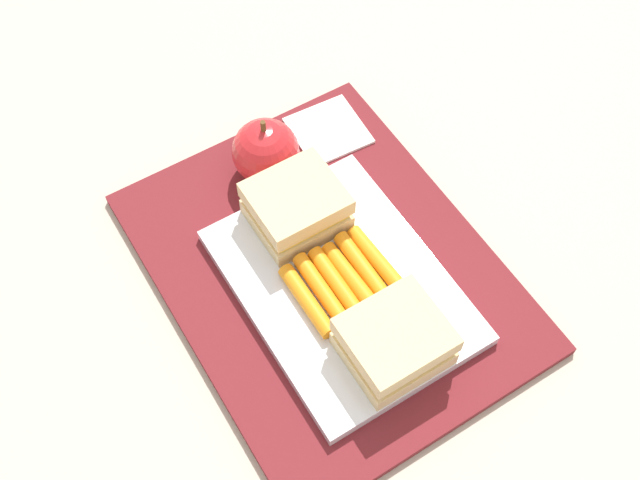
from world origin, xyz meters
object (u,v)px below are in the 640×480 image
object	(u,v)px
food_tray	(342,286)
sandwich_half_left	(395,341)
paper_napkin	(328,130)
carrot_sticks_bundle	(342,279)
apple	(266,152)
sandwich_half_right	(296,206)

from	to	relation	value
food_tray	sandwich_half_left	distance (m)	0.08
paper_napkin	sandwich_half_left	bearing A→B (deg)	160.19
carrot_sticks_bundle	apple	world-z (taller)	apple
sandwich_half_left	paper_napkin	bearing A→B (deg)	-19.81
carrot_sticks_bundle	apple	xyz separation A→B (m)	(0.15, -0.01, 0.01)
apple	sandwich_half_left	bearing A→B (deg)	178.02
sandwich_half_left	apple	xyz separation A→B (m)	(0.23, -0.01, -0.00)
sandwich_half_right	sandwich_half_left	bearing A→B (deg)	180.00
sandwich_half_left	paper_napkin	world-z (taller)	sandwich_half_left
sandwich_half_right	apple	xyz separation A→B (m)	(0.07, -0.01, -0.00)
sandwich_half_right	apple	distance (m)	0.07
apple	paper_napkin	distance (m)	0.08
food_tray	sandwich_half_left	bearing A→B (deg)	180.00
food_tray	apple	xyz separation A→B (m)	(0.15, -0.01, 0.03)
sandwich_half_left	food_tray	bearing A→B (deg)	0.00
sandwich_half_right	paper_napkin	bearing A→B (deg)	-46.27
food_tray	sandwich_half_left	xyz separation A→B (m)	(-0.08, 0.00, 0.03)
sandwich_half_left	carrot_sticks_bundle	bearing A→B (deg)	0.16
sandwich_half_left	apple	world-z (taller)	apple
food_tray	carrot_sticks_bundle	xyz separation A→B (m)	(-0.00, 0.00, 0.01)
carrot_sticks_bundle	apple	distance (m)	0.15
sandwich_half_right	paper_napkin	distance (m)	0.12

